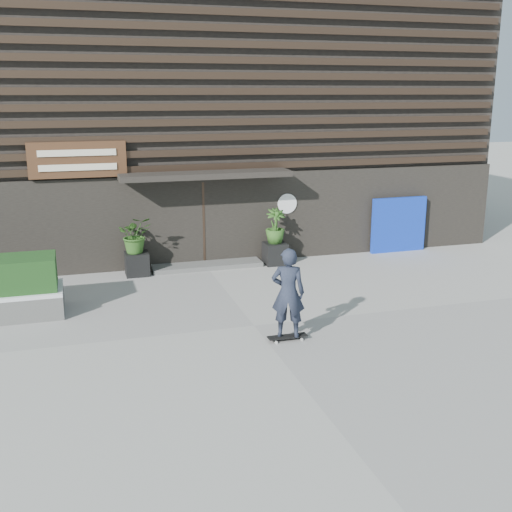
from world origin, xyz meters
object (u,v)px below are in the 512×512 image
object	(u,v)px
planter_pot_right	(275,253)
skateboarder	(288,293)
planter_pot_left	(137,264)
blue_tarp	(399,225)

from	to	relation	value
planter_pot_right	skateboarder	xyz separation A→B (m)	(-1.50, -5.34, 0.66)
planter_pot_left	skateboarder	size ratio (longest dim) A/B	0.33
planter_pot_right	planter_pot_left	bearing A→B (deg)	180.00
skateboarder	planter_pot_right	bearing A→B (deg)	74.29
skateboarder	blue_tarp	bearing A→B (deg)	45.89
planter_pot_left	planter_pot_right	size ratio (longest dim) A/B	1.00
planter_pot_left	blue_tarp	xyz separation A→B (m)	(7.77, 0.30, 0.52)
planter_pot_right	blue_tarp	bearing A→B (deg)	4.32
planter_pot_left	blue_tarp	world-z (taller)	blue_tarp
planter_pot_left	blue_tarp	size ratio (longest dim) A/B	0.34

